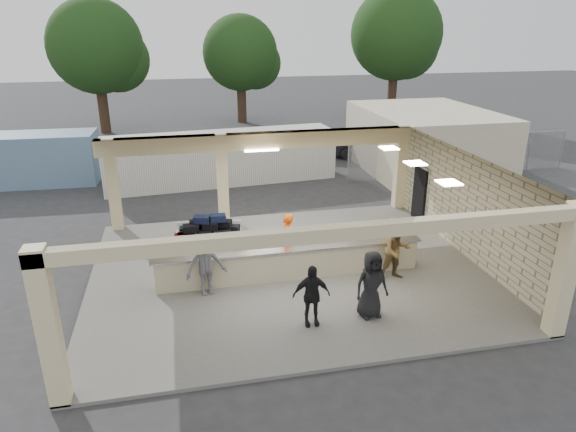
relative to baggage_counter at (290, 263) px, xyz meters
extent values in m
plane|color=#2B2B2D|center=(0.00, 0.50, -0.59)|extent=(120.00, 120.00, 0.00)
cube|color=#605D59|center=(0.00, 0.50, -0.54)|extent=(12.00, 10.00, 0.10)
cube|color=beige|center=(0.00, 0.50, 2.91)|extent=(12.00, 10.00, 0.02)
cube|color=beige|center=(6.00, 0.50, 1.16)|extent=(0.02, 10.00, 3.50)
cube|color=black|center=(5.94, 3.70, 0.56)|extent=(0.10, 0.95, 2.10)
cube|color=beige|center=(0.00, 5.25, 2.61)|extent=(12.00, 0.50, 0.60)
cube|color=beige|center=(0.00, -4.35, 2.76)|extent=(12.00, 0.30, 0.30)
cube|color=beige|center=(-5.50, 5.25, 1.21)|extent=(0.40, 0.40, 3.50)
cube|color=beige|center=(-1.50, 5.25, 1.21)|extent=(0.40, 0.40, 3.50)
cube|color=beige|center=(5.80, 5.30, 1.21)|extent=(0.40, 0.40, 3.50)
cube|color=beige|center=(-5.80, -4.30, 1.21)|extent=(0.40, 0.40, 3.50)
cube|color=beige|center=(5.80, -4.30, 1.21)|extent=(0.40, 0.40, 3.50)
cube|color=white|center=(0.00, 5.00, 2.29)|extent=(1.30, 0.12, 0.06)
cube|color=#FFEABF|center=(3.80, 2.00, 2.88)|extent=(0.55, 0.55, 0.04)
cube|color=#FFEABF|center=(3.80, 0.00, 2.88)|extent=(0.55, 0.55, 0.04)
cube|color=#FFEABF|center=(3.80, -2.00, 2.88)|extent=(0.55, 0.55, 0.04)
cube|color=#BDB18D|center=(0.00, 0.00, -0.04)|extent=(8.00, 0.50, 0.90)
cube|color=#B7B7BC|center=(0.00, 0.00, 0.46)|extent=(8.20, 0.58, 0.06)
cube|color=silver|center=(-2.30, 2.40, 0.04)|extent=(2.37, 1.61, 0.11)
cylinder|color=black|center=(-3.25, 2.03, -0.31)|extent=(0.15, 0.36, 0.35)
cylinder|color=black|center=(-3.12, 3.00, -0.31)|extent=(0.15, 0.36, 0.35)
cylinder|color=black|center=(-1.49, 1.80, -0.31)|extent=(0.15, 0.36, 0.35)
cylinder|color=black|center=(-1.36, 2.77, -0.31)|extent=(0.15, 0.36, 0.35)
cube|color=silver|center=(-2.22, 3.06, 0.22)|extent=(2.20, 0.33, 0.27)
cube|color=silver|center=(-2.39, 1.74, 0.22)|extent=(2.20, 0.33, 0.27)
cube|color=black|center=(-3.04, 2.23, 0.21)|extent=(0.55, 0.40, 0.23)
cube|color=black|center=(-2.43, 2.15, 0.21)|extent=(0.55, 0.40, 0.23)
cube|color=black|center=(-1.81, 2.07, 0.21)|extent=(0.55, 0.40, 0.23)
cube|color=black|center=(-2.97, 2.76, 0.21)|extent=(0.55, 0.40, 0.23)
cube|color=black|center=(-2.36, 2.68, 0.21)|extent=(0.55, 0.40, 0.23)
cube|color=black|center=(-1.74, 2.59, 0.21)|extent=(0.55, 0.40, 0.23)
cube|color=black|center=(-2.85, 2.29, 0.45)|extent=(0.55, 0.40, 0.23)
cube|color=black|center=(-2.22, 2.39, 0.45)|extent=(0.55, 0.40, 0.23)
cube|color=black|center=(-1.76, 2.51, 0.45)|extent=(0.55, 0.40, 0.23)
cube|color=black|center=(-2.62, 2.71, 0.45)|extent=(0.55, 0.40, 0.23)
cube|color=black|center=(-2.48, 2.42, 0.69)|extent=(0.55, 0.40, 0.23)
cube|color=black|center=(-1.94, 2.44, 0.69)|extent=(0.55, 0.40, 0.23)
cube|color=#590F0C|center=(-3.14, 2.15, 0.21)|extent=(0.55, 0.40, 0.23)
cube|color=black|center=(-1.48, 2.56, 0.21)|extent=(0.55, 0.40, 0.23)
cylinder|color=silver|center=(3.93, 1.52, 0.05)|extent=(0.89, 0.32, 0.89)
cylinder|color=black|center=(3.93, 1.52, 0.05)|extent=(0.80, 0.35, 0.79)
cube|color=silver|center=(3.64, 1.52, -0.34)|extent=(0.06, 0.49, 0.30)
cube|color=silver|center=(4.23, 1.52, -0.34)|extent=(0.06, 0.49, 0.30)
imported|color=#F5550C|center=(0.05, 0.80, 0.40)|extent=(0.62, 0.73, 1.76)
imported|color=brown|center=(3.07, -0.75, 0.45)|extent=(0.93, 0.46, 1.87)
imported|color=black|center=(-0.04, -2.63, 0.34)|extent=(0.99, 0.40, 1.66)
imported|color=#525358|center=(-2.54, -0.50, 0.43)|extent=(1.25, 0.67, 1.84)
imported|color=black|center=(1.59, -2.57, 0.43)|extent=(0.94, 0.46, 1.84)
imported|color=white|center=(8.96, 14.20, 0.07)|extent=(5.08, 3.70, 1.31)
imported|color=white|center=(13.02, 13.17, 0.20)|extent=(5.25, 2.84, 1.57)
imported|color=black|center=(5.45, 14.69, 0.16)|extent=(4.74, 3.48, 1.50)
cube|color=silver|center=(-1.05, 10.77, 0.61)|extent=(11.24, 3.29, 2.40)
cylinder|color=gray|center=(5.00, 9.50, 0.41)|extent=(0.06, 0.06, 2.00)
cylinder|color=gray|center=(7.00, 9.50, 0.41)|extent=(0.06, 0.06, 2.00)
cylinder|color=gray|center=(9.00, 9.50, 0.41)|extent=(0.06, 0.06, 2.00)
cylinder|color=gray|center=(11.00, 9.50, 0.41)|extent=(0.06, 0.06, 2.00)
cylinder|color=gray|center=(13.00, 9.50, 0.41)|extent=(0.06, 0.06, 2.00)
cylinder|color=gray|center=(15.00, 9.50, 0.41)|extent=(0.06, 0.06, 2.00)
cylinder|color=gray|center=(17.00, 9.50, 0.41)|extent=(0.06, 0.06, 2.00)
cube|color=gray|center=(11.00, 9.50, 0.41)|extent=(12.00, 0.02, 2.00)
cylinder|color=gray|center=(11.00, 9.50, 1.41)|extent=(12.00, 0.05, 0.05)
cylinder|color=#382619|center=(-8.00, 24.50, 1.66)|extent=(0.70, 0.70, 4.50)
sphere|color=black|center=(-8.00, 24.50, 5.26)|extent=(6.30, 6.30, 6.30)
sphere|color=black|center=(-6.80, 25.10, 4.36)|extent=(4.50, 4.50, 4.50)
cylinder|color=#382619|center=(2.00, 26.50, 1.41)|extent=(0.70, 0.70, 4.00)
sphere|color=black|center=(2.00, 26.50, 4.61)|extent=(5.60, 5.60, 5.60)
sphere|color=black|center=(3.20, 27.10, 3.81)|extent=(4.00, 4.00, 4.00)
cylinder|color=#382619|center=(14.00, 25.50, 1.91)|extent=(0.70, 0.70, 5.00)
sphere|color=black|center=(14.00, 25.50, 5.91)|extent=(7.00, 7.00, 7.00)
sphere|color=black|center=(15.20, 26.10, 4.91)|extent=(5.00, 5.00, 5.00)
cube|color=beige|center=(9.50, 10.50, 1.01)|extent=(6.00, 8.00, 3.20)
camera|label=1|loc=(-3.04, -13.66, 6.84)|focal=32.00mm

